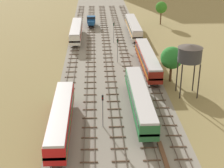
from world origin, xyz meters
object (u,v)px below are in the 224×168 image
object	(u,v)px
passenger_coach_centre_near	(140,98)
signal_post_mid	(114,30)
diesel_railcar_far_left_nearest	(61,117)
signal_post_near	(103,107)
shunter_loco_left_farther	(91,20)
diesel_railcar_far_left_midfar	(76,31)
passenger_coach_centre_right_mid	(148,59)
signal_post_nearest	(117,47)
water_tower	(190,54)
passenger_coach_centre_right_far	(133,26)

from	to	relation	value
passenger_coach_centre_near	signal_post_mid	world-z (taller)	signal_post_mid
diesel_railcar_far_left_nearest	signal_post_near	xyz separation A→B (m)	(6.31, 1.32, 0.94)
shunter_loco_left_farther	signal_post_near	world-z (taller)	signal_post_near
passenger_coach_centre_near	diesel_railcar_far_left_midfar	size ratio (longest dim) A/B	1.07
passenger_coach_centre_near	signal_post_near	bearing A→B (deg)	-144.25
diesel_railcar_far_left_nearest	shunter_loco_left_farther	bearing A→B (deg)	86.38
passenger_coach_centre_right_mid	signal_post_near	distance (m)	26.57
passenger_coach_centre_near	signal_post_nearest	size ratio (longest dim) A/B	3.80
diesel_railcar_far_left_nearest	shunter_loco_left_farther	size ratio (longest dim) A/B	2.42
passenger_coach_centre_near	water_tower	size ratio (longest dim) A/B	2.26
shunter_loco_left_farther	signal_post_near	xyz separation A→B (m)	(2.10, -65.10, 1.53)
passenger_coach_centre_right_mid	signal_post_near	xyz separation A→B (m)	(-10.52, -24.39, 0.92)
passenger_coach_centre_right_mid	water_tower	world-z (taller)	water_tower
signal_post_mid	signal_post_nearest	bearing A→B (deg)	-90.00
passenger_coach_centre_near	signal_post_nearest	bearing A→B (deg)	94.81
diesel_railcar_far_left_nearest	passenger_coach_centre_right_mid	world-z (taller)	same
signal_post_mid	shunter_loco_left_farther	bearing A→B (deg)	107.94
signal_post_nearest	water_tower	bearing A→B (deg)	-57.41
shunter_loco_left_farther	signal_post_mid	xyz separation A→B (m)	(6.31, -19.49, 1.64)
passenger_coach_centre_near	passenger_coach_centre_right_mid	size ratio (longest dim) A/B	1.00
signal_post_mid	diesel_railcar_far_left_nearest	bearing A→B (deg)	-102.63
diesel_railcar_far_left_nearest	diesel_railcar_far_left_midfar	bearing A→B (deg)	90.00
passenger_coach_centre_right_far	shunter_loco_left_farther	bearing A→B (deg)	137.50
shunter_loco_left_farther	signal_post_nearest	size ratio (longest dim) A/B	1.46
passenger_coach_centre_right_far	signal_post_mid	world-z (taller)	signal_post_mid
diesel_railcar_far_left_nearest	water_tower	size ratio (longest dim) A/B	2.10
signal_post_nearest	signal_post_near	xyz separation A→B (m)	(-4.21, -29.57, -0.12)
passenger_coach_centre_right_far	passenger_coach_centre_right_mid	bearing A→B (deg)	-90.00
passenger_coach_centre_right_far	signal_post_near	distance (m)	54.57
signal_post_near	signal_post_mid	xyz separation A→B (m)	(4.21, 45.61, 0.12)
diesel_railcar_far_left_midfar	passenger_coach_centre_right_far	distance (m)	17.29
diesel_railcar_far_left_midfar	passenger_coach_centre_right_far	world-z (taller)	same
passenger_coach_centre_near	signal_post_nearest	world-z (taller)	signal_post_nearest
shunter_loco_left_farther	water_tower	distance (m)	57.29
passenger_coach_centre_near	signal_post_mid	xyz separation A→B (m)	(-2.10, 41.07, 1.04)
passenger_coach_centre_near	signal_post_near	world-z (taller)	signal_post_near
diesel_railcar_far_left_nearest	passenger_coach_centre_right_far	distance (m)	57.38
passenger_coach_centre_right_far	water_tower	distance (m)	43.14
signal_post_near	water_tower	bearing A→B (deg)	34.71
diesel_railcar_far_left_midfar	signal_post_mid	world-z (taller)	signal_post_mid
signal_post_nearest	shunter_loco_left_farther	bearing A→B (deg)	100.07
passenger_coach_centre_right_mid	passenger_coach_centre_right_far	xyz separation A→B (m)	(0.00, 29.15, 0.00)
passenger_coach_centre_right_mid	passenger_coach_centre_right_far	world-z (taller)	same
passenger_coach_centre_right_mid	shunter_loco_left_farther	xyz separation A→B (m)	(-12.62, 40.72, -0.60)
signal_post_near	signal_post_mid	world-z (taller)	signal_post_mid
diesel_railcar_far_left_midfar	water_tower	bearing A→B (deg)	-59.88
signal_post_near	shunter_loco_left_farther	bearing A→B (deg)	91.85
shunter_loco_left_farther	water_tower	world-z (taller)	water_tower
passenger_coach_centre_near	signal_post_mid	bearing A→B (deg)	92.93
passenger_coach_centre_right_far	shunter_loco_left_farther	xyz separation A→B (m)	(-12.62, 11.57, -0.60)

